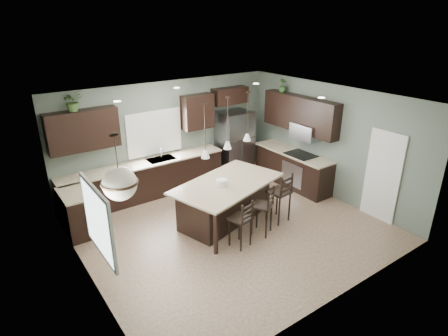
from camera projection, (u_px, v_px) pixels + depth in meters
ground at (231, 228)px, 8.14m from camera, size 6.00×6.00×0.00m
pantry_door at (382, 176)px, 8.18m from camera, size 0.04×0.82×2.04m
window_back at (154, 133)px, 9.41m from camera, size 1.35×0.02×1.00m
window_left at (97, 222)px, 5.35m from camera, size 0.02×1.10×1.00m
left_return_cabs at (79, 214)px, 7.81m from camera, size 0.60×0.90×0.90m
left_return_countertop at (76, 193)px, 7.64m from camera, size 0.66×0.96×0.04m
back_lower_cabs at (146, 181)px, 9.37m from camera, size 4.20×0.60×0.90m
back_countertop at (145, 163)px, 9.17m from camera, size 4.20×0.66×0.04m
sink_inset at (161, 159)px, 9.41m from camera, size 0.70×0.45×0.01m
faucet at (161, 154)px, 9.33m from camera, size 0.02×0.02×0.28m
back_upper_left at (83, 130)px, 8.20m from camera, size 1.55×0.34×0.90m
back_upper_right at (198, 112)px, 9.78m from camera, size 0.85×0.34×0.90m
fridge_header at (230, 96)px, 10.23m from camera, size 1.05×0.34×0.45m
right_lower_cabs at (292, 169)px, 10.08m from camera, size 0.60×2.35×0.90m
right_countertop at (293, 153)px, 9.89m from camera, size 0.66×2.35×0.04m
cooktop at (301, 155)px, 9.68m from camera, size 0.58×0.75×0.02m
wall_oven_front at (291, 175)px, 9.71m from camera, size 0.01×0.72×0.60m
right_upper_cabs at (300, 114)px, 9.58m from camera, size 0.34×2.35×0.90m
microwave at (305, 132)px, 9.50m from camera, size 0.40×0.75×0.40m
refrigerator at (234, 144)px, 10.57m from camera, size 0.90×0.74×1.85m
kitchen_island at (227, 202)px, 8.29m from camera, size 2.73×2.00×0.92m
serving_dish at (222, 183)px, 7.94m from camera, size 0.24×0.24×0.14m
bar_stool_left at (240, 223)px, 7.33m from camera, size 0.45×0.45×1.02m
bar_stool_center at (262, 211)px, 7.75m from camera, size 0.54×0.54×1.07m
bar_stool_right at (279, 197)px, 8.22m from camera, size 0.49×0.49×1.17m
pendant_left at (205, 131)px, 7.10m from camera, size 0.17×0.17×1.10m
pendant_center at (228, 123)px, 7.61m from camera, size 0.17×0.17×1.10m
pendant_right at (248, 117)px, 8.12m from camera, size 0.17×0.17×1.10m
chandelier at (118, 168)px, 5.26m from camera, size 0.54×0.54×1.00m
plant_back_left at (72, 101)px, 7.85m from camera, size 0.47×0.44×0.44m
plant_right_wall at (282, 86)px, 9.83m from camera, size 0.20×0.20×0.35m
room_shell at (231, 155)px, 7.50m from camera, size 6.00×6.00×6.00m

